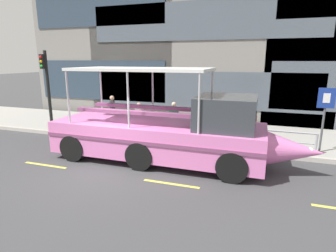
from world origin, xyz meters
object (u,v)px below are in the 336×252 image
object	(u,v)px
pedestrian_mid_left	(174,115)
traffic_light_pole	(47,82)
parking_sign	(325,109)
pedestrian_near_bow	(252,122)
pedestrian_mid_right	(139,115)
duck_tour_boat	(171,133)
pedestrian_near_stern	(112,108)

from	to	relation	value
pedestrian_mid_left	traffic_light_pole	bearing A→B (deg)	-173.30
traffic_light_pole	parking_sign	distance (m)	12.92
pedestrian_near_bow	pedestrian_mid_right	world-z (taller)	pedestrian_near_bow
pedestrian_mid_right	duck_tour_boat	bearing A→B (deg)	-47.25
parking_sign	pedestrian_mid_right	distance (m)	7.97
pedestrian_near_bow	pedestrian_mid_right	bearing A→B (deg)	179.87
pedestrian_near_stern	duck_tour_boat	bearing A→B (deg)	-37.96
pedestrian_mid_left	pedestrian_near_stern	world-z (taller)	pedestrian_near_stern
duck_tour_boat	pedestrian_mid_left	distance (m)	3.19
parking_sign	pedestrian_mid_right	world-z (taller)	parking_sign
traffic_light_pole	pedestrian_near_stern	bearing A→B (deg)	20.45
parking_sign	pedestrian_mid_left	xyz separation A→B (m)	(-6.24, 0.69, -0.76)
pedestrian_mid_left	pedestrian_near_bow	bearing A→B (deg)	-5.06
duck_tour_boat	pedestrian_mid_right	bearing A→B (deg)	132.75
duck_tour_boat	pedestrian_near_stern	bearing A→B (deg)	142.04
duck_tour_boat	pedestrian_near_stern	size ratio (longest dim) A/B	5.75
parking_sign	pedestrian_near_stern	world-z (taller)	parking_sign
duck_tour_boat	pedestrian_mid_right	world-z (taller)	duck_tour_boat
pedestrian_near_bow	pedestrian_near_stern	xyz separation A→B (m)	(-7.15, 0.70, 0.10)
pedestrian_near_stern	parking_sign	bearing A→B (deg)	-6.23
traffic_light_pole	pedestrian_mid_right	world-z (taller)	traffic_light_pole
parking_sign	pedestrian_mid_right	bearing A→B (deg)	177.22
parking_sign	pedestrian_near_bow	distance (m)	2.78
duck_tour_boat	pedestrian_near_bow	size ratio (longest dim) A/B	6.34
pedestrian_mid_left	parking_sign	bearing A→B (deg)	-6.32
duck_tour_boat	pedestrian_near_stern	distance (m)	5.60
parking_sign	pedestrian_near_stern	size ratio (longest dim) A/B	1.49
traffic_light_pole	pedestrian_near_bow	distance (m)	10.38
parking_sign	pedestrian_mid_left	bearing A→B (deg)	173.68
duck_tour_boat	pedestrian_near_bow	world-z (taller)	duck_tour_boat
pedestrian_near_bow	duck_tour_boat	bearing A→B (deg)	-134.87
traffic_light_pole	pedestrian_near_stern	world-z (taller)	traffic_light_pole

